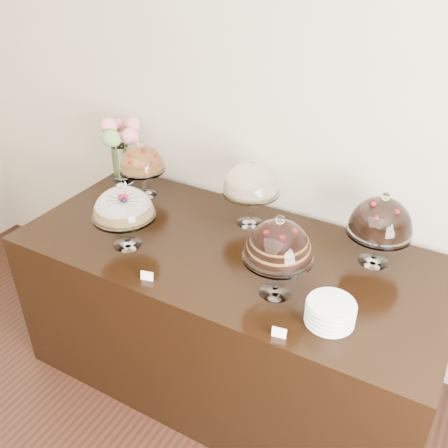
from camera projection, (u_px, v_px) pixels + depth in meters
The scene contains 11 objects.
wall_back at pixel (284, 106), 2.63m from camera, with size 5.00×0.04×3.00m, color beige.
display_counter at pixel (228, 315), 2.79m from camera, with size 2.20×1.00×0.90m, color black.
cake_stand_sugar_sponge at pixel (123, 206), 2.47m from camera, with size 0.32×0.32×0.36m.
cake_stand_choco_layer at pixel (279, 244), 2.12m from camera, with size 0.31×0.31×0.41m.
cake_stand_cheesecake at pixel (251, 181), 2.64m from camera, with size 0.31×0.31×0.40m.
cake_stand_dark_choco at pixel (381, 219), 2.34m from camera, with size 0.31×0.31×0.38m.
cake_stand_fruit_tart at pixel (142, 161), 2.94m from camera, with size 0.28×0.28×0.35m.
flower_vase at pixel (119, 143), 3.06m from camera, with size 0.27×0.31×0.44m.
plate_stack at pixel (330, 312), 2.07m from camera, with size 0.20×0.20×0.10m.
price_card_left at pixel (147, 276), 2.33m from camera, with size 0.06×0.01×0.04m, color white.
price_card_right at pixel (279, 333), 2.01m from camera, with size 0.06×0.01×0.04m, color white.
Camera 1 is at (0.98, 0.61, 2.36)m, focal length 40.00 mm.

